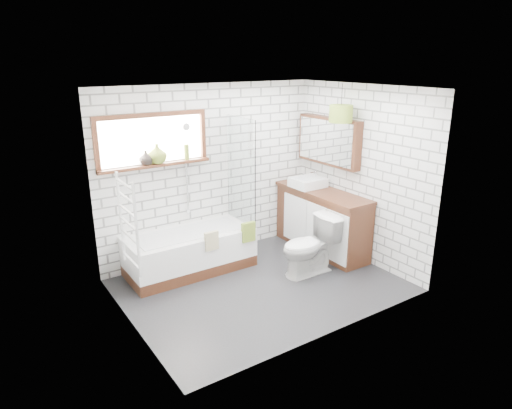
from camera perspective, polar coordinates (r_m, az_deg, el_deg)
floor at (r=6.04m, az=0.62°, el=-10.12°), size 3.40×2.60×0.01m
ceiling at (r=5.34m, az=0.71°, el=14.39°), size 3.40×2.60×0.01m
wall_back at (r=6.64m, az=-5.72°, el=4.04°), size 3.40×0.01×2.50m
wall_front at (r=4.60m, az=9.88°, el=-2.53°), size 3.40×0.01×2.50m
wall_left at (r=4.85m, az=-16.21°, el=-1.88°), size 0.01×2.60×2.50m
wall_right at (r=6.64m, az=12.94°, el=3.67°), size 0.01×2.60×2.50m
window at (r=6.14m, az=-12.74°, el=7.80°), size 1.52×0.16×0.68m
towel_radiator at (r=4.88m, az=-15.66°, el=-2.34°), size 0.06×0.52×1.00m
mirror_cabinet at (r=6.91m, az=9.07°, el=7.85°), size 0.16×1.20×0.70m
shower_riser at (r=6.40m, az=-8.71°, el=4.32°), size 0.02×0.02×1.30m
bathtub at (r=6.39m, az=-8.24°, el=-5.85°), size 1.73×0.76×0.56m
shower_screen at (r=6.44m, az=-1.87°, el=4.21°), size 0.02×0.72×1.50m
towel_green at (r=6.30m, az=-0.97°, el=-3.46°), size 0.20×0.06×0.28m
towel_beige at (r=6.03m, az=-5.58°, el=-4.55°), size 0.19×0.05×0.25m
vanity at (r=7.00m, az=8.22°, el=-1.98°), size 0.53×1.65×0.95m
basin at (r=7.00m, az=6.49°, el=2.76°), size 0.47×0.41×0.14m
tap at (r=7.08m, az=7.50°, el=3.49°), size 0.04×0.04×0.18m
toilet at (r=6.22m, az=6.68°, el=-5.20°), size 0.47×0.80×0.81m
vase_olive at (r=6.16m, az=-12.23°, el=6.06°), size 0.30×0.30×0.26m
vase_dark at (r=6.11m, az=-13.58°, el=5.52°), size 0.23×0.23×0.18m
bottle at (r=6.33m, az=-8.65°, el=6.33°), size 0.07×0.07×0.21m
pendant at (r=6.45m, az=10.56°, el=11.10°), size 0.32×0.32×0.24m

